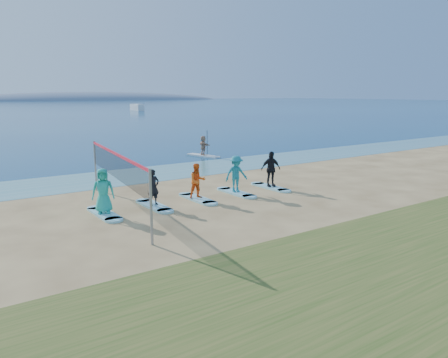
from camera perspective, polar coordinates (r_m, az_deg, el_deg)
ground at (r=18.32m, az=5.18°, el=-4.16°), size 600.00×600.00×0.00m
shallow_water at (r=26.98m, az=-9.34°, el=0.73°), size 600.00×600.00×0.00m
island_ridge at (r=331.07m, az=-16.54°, el=9.87°), size 220.00×56.00×18.00m
volleyball_net at (r=18.22m, az=-13.89°, el=1.61°), size 1.34×9.00×2.50m
paddleboard at (r=33.86m, az=-2.70°, el=3.06°), size 1.41×3.08×0.12m
paddleboarder at (r=33.75m, az=-2.71°, el=4.40°), size 0.52×1.40×1.49m
boat_offshore_b at (r=126.41m, az=-11.28°, el=8.76°), size 2.29×6.85×1.81m
surfboard_0 at (r=18.29m, az=-15.37°, el=-4.40°), size 0.70×2.20×0.09m
student_0 at (r=18.06m, az=-15.52°, el=-1.50°), size 1.04×0.87×1.81m
surfboard_1 at (r=19.10m, az=-9.13°, el=-3.47°), size 0.70×2.20×0.09m
student_1 at (r=18.91m, az=-9.20°, el=-1.06°), size 0.63×0.48×1.55m
surfboard_2 at (r=20.13m, az=-3.47°, el=-2.60°), size 0.70×2.20×0.09m
student_2 at (r=19.94m, az=-3.50°, el=-0.24°), size 0.89×0.76×1.60m
surfboard_3 at (r=21.33m, az=1.59°, el=-1.79°), size 0.70×2.20×0.09m
student_3 at (r=21.14m, az=1.60°, el=0.68°), size 1.24×0.84×1.78m
surfboard_4 at (r=22.69m, az=6.07°, el=-1.06°), size 0.70×2.20×0.09m
student_4 at (r=22.51m, az=6.12°, el=1.31°), size 1.14×0.70×1.82m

